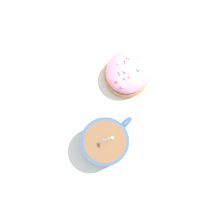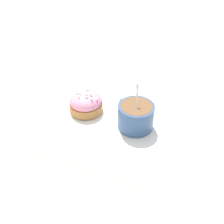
{
  "view_description": "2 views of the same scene",
  "coord_description": "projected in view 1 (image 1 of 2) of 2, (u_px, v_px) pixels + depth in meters",
  "views": [
    {
      "loc": [
        0.1,
        0.02,
        0.57
      ],
      "look_at": [
        0.01,
        0.0,
        0.03
      ],
      "focal_mm": 50.0,
      "sensor_mm": 36.0,
      "label": 1
    },
    {
      "loc": [
        0.19,
        -0.44,
        0.4
      ],
      "look_at": [
        0.01,
        -0.01,
        0.03
      ],
      "focal_mm": 42.0,
      "sensor_mm": 36.0,
      "label": 2
    }
  ],
  "objects": [
    {
      "name": "ground_plane",
      "position": [
        113.0,
        109.0,
        0.58
      ],
      "size": [
        3.0,
        3.0,
        0.0
      ],
      "primitive_type": "plane",
      "color": "#C6B793"
    },
    {
      "name": "frosted_pastry",
      "position": [
        127.0,
        73.0,
        0.56
      ],
      "size": [
        0.08,
        0.08,
        0.05
      ],
      "color": "#B2753D",
      "rests_on": "paper_napkin"
    },
    {
      "name": "coffee_cup",
      "position": [
        105.0,
        142.0,
        0.53
      ],
      "size": [
        0.09,
        0.08,
        0.11
      ],
      "color": "#335184",
      "rests_on": "paper_napkin"
    },
    {
      "name": "paper_napkin",
      "position": [
        113.0,
        109.0,
        0.57
      ],
      "size": [
        0.32,
        0.31,
        0.0
      ],
      "color": "white",
      "rests_on": "ground_plane"
    }
  ]
}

